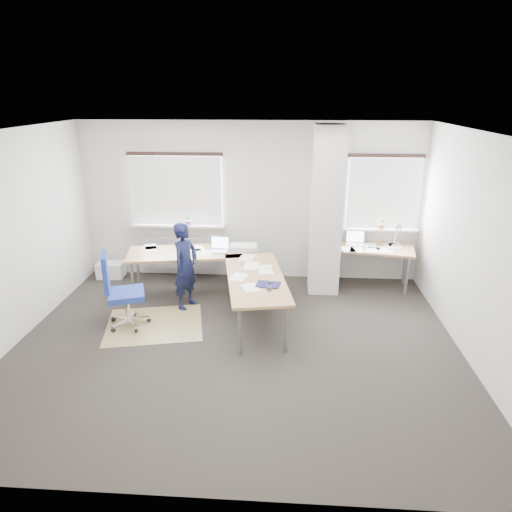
# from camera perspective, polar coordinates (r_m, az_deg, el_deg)

# --- Properties ---
(ground) EXTENTS (6.00, 6.00, 0.00)m
(ground) POSITION_cam_1_polar(r_m,az_deg,el_deg) (6.33, -2.51, -11.00)
(ground) COLOR black
(ground) RESTS_ON ground
(room_shell) EXTENTS (6.04, 5.04, 2.82)m
(room_shell) POSITION_cam_1_polar(r_m,az_deg,el_deg) (6.06, -0.57, 5.53)
(room_shell) COLOR #BAB3AA
(room_shell) RESTS_ON ground
(floor_mat) EXTENTS (1.59, 1.43, 0.01)m
(floor_mat) POSITION_cam_1_polar(r_m,az_deg,el_deg) (6.98, -12.56, -8.35)
(floor_mat) COLOR #938050
(floor_mat) RESTS_ON ground
(white_crate) EXTENTS (0.48, 0.35, 0.28)m
(white_crate) POSITION_cam_1_polar(r_m,az_deg,el_deg) (8.86, -17.68, -1.66)
(white_crate) COLOR white
(white_crate) RESTS_ON ground
(desk_main) EXTENTS (2.82, 2.63, 0.96)m
(desk_main) POSITION_cam_1_polar(r_m,az_deg,el_deg) (7.15, -4.18, -1.12)
(desk_main) COLOR #8F633E
(desk_main) RESTS_ON ground
(desk_side) EXTENTS (1.50, 0.93, 1.22)m
(desk_side) POSITION_cam_1_polar(r_m,az_deg,el_deg) (8.11, 14.31, 0.82)
(desk_side) COLOR #8F633E
(desk_side) RESTS_ON ground
(task_chair) EXTENTS (0.66, 0.64, 1.14)m
(task_chair) POSITION_cam_1_polar(r_m,az_deg,el_deg) (6.92, -16.12, -6.03)
(task_chair) COLOR navy
(task_chair) RESTS_ON ground
(person) EXTENTS (0.51, 0.60, 1.38)m
(person) POSITION_cam_1_polar(r_m,az_deg,el_deg) (7.17, -8.81, -1.25)
(person) COLOR black
(person) RESTS_ON ground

